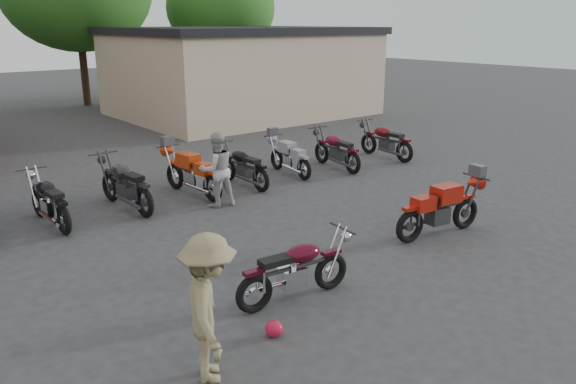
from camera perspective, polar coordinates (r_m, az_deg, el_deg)
ground at (r=9.28m, az=4.42°, el=-8.62°), size 90.00×90.00×0.00m
stucco_building at (r=25.54m, az=-4.79°, el=11.83°), size 10.00×8.00×3.50m
tree_2 at (r=29.71m, az=-20.53°, el=16.69°), size 7.04×7.04×8.80m
tree_3 at (r=33.22m, az=-6.77°, el=16.48°), size 6.08×6.08×7.60m
vintage_motorcycle at (r=8.33m, az=0.85°, el=-7.53°), size 1.93×0.80×1.09m
sportbike at (r=11.19m, az=15.27°, el=-1.38°), size 2.12×0.94×1.19m
helmet at (r=7.62m, az=-1.42°, el=-13.71°), size 0.28×0.28×0.22m
person_light at (r=12.57m, az=-7.25°, el=2.29°), size 0.91×0.75×1.69m
person_tan at (r=6.53m, az=-8.01°, el=-11.62°), size 1.11×1.32×1.78m
row_bike_2 at (r=12.33m, az=-23.16°, el=-0.58°), size 0.73×2.00×1.15m
row_bike_3 at (r=12.85m, az=-16.26°, el=1.03°), size 0.86×2.19×1.25m
row_bike_4 at (r=13.53m, az=-9.77°, el=2.16°), size 0.91×2.13×1.20m
row_bike_5 at (r=14.16m, az=-4.61°, el=2.84°), size 0.68×1.94×1.12m
row_bike_6 at (r=15.19m, az=0.13°, el=3.75°), size 0.78×1.88×1.06m
row_bike_7 at (r=15.89m, az=4.90°, el=4.48°), size 0.90×2.08×1.17m
row_bike_8 at (r=17.33m, az=9.86°, el=5.34°), size 0.73×2.05×1.18m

